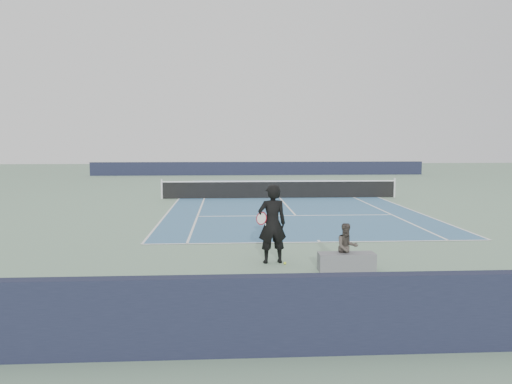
{
  "coord_description": "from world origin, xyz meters",
  "views": [
    {
      "loc": [
        -2.88,
        -27.0,
        3.19
      ],
      "look_at": [
        -1.72,
        -7.17,
        1.1
      ],
      "focal_mm": 35.0,
      "sensor_mm": 36.0,
      "label": 1
    }
  ],
  "objects": [
    {
      "name": "tennis_ball",
      "position": [
        -1.41,
        -14.54,
        0.03
      ],
      "size": [
        0.07,
        0.07,
        0.07
      ],
      "primitive_type": "sphere",
      "color": "#D0E12E",
      "rests_on": "ground"
    },
    {
      "name": "tennis_player",
      "position": [
        -1.72,
        -14.34,
        1.03
      ],
      "size": [
        0.87,
        0.66,
        2.05
      ],
      "color": "black",
      "rests_on": "ground"
    },
    {
      "name": "tennis_net",
      "position": [
        0.0,
        0.0,
        0.5
      ],
      "size": [
        12.9,
        0.1,
        1.07
      ],
      "color": "silver",
      "rests_on": "ground"
    },
    {
      "name": "ground",
      "position": [
        0.0,
        0.0,
        0.0
      ],
      "size": [
        80.0,
        80.0,
        0.0
      ],
      "primitive_type": "plane",
      "color": "gray"
    },
    {
      "name": "court_surface",
      "position": [
        0.0,
        0.0,
        0.01
      ],
      "size": [
        10.97,
        23.77,
        0.01
      ],
      "primitive_type": "cube",
      "color": "#3C698E",
      "rests_on": "ground"
    },
    {
      "name": "spectator_bench",
      "position": [
        0.02,
        -15.24,
        0.41
      ],
      "size": [
        1.42,
        0.63,
        1.18
      ],
      "color": "slate",
      "rests_on": "ground"
    },
    {
      "name": "windscreen_far",
      "position": [
        0.0,
        17.88,
        0.6
      ],
      "size": [
        30.0,
        0.25,
        1.2
      ],
      "primitive_type": "cube",
      "color": "black",
      "rests_on": "ground"
    },
    {
      "name": "windscreen_near",
      "position": [
        0.0,
        -19.88,
        0.6
      ],
      "size": [
        30.0,
        0.25,
        1.2
      ],
      "primitive_type": "cube",
      "color": "black",
      "rests_on": "ground"
    }
  ]
}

